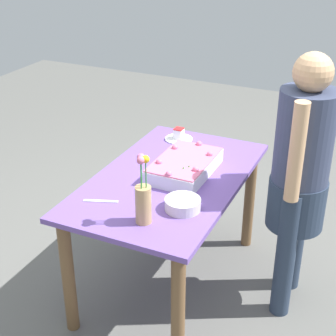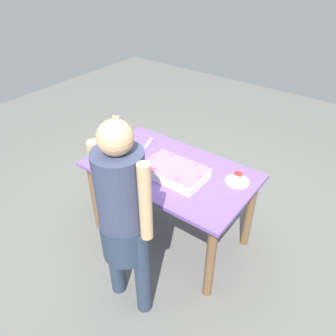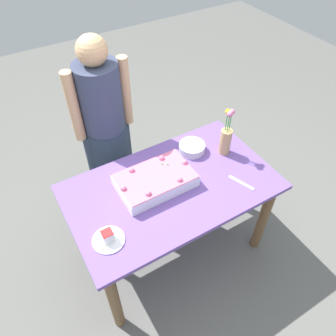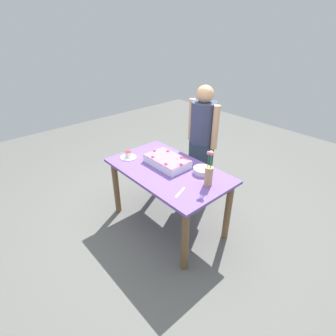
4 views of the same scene
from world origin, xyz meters
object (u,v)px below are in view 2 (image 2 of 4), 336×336
Objects in this scene: flower_vase at (118,141)px; person_standing at (123,214)px; cake_knife at (148,143)px; fruit_bowl at (125,165)px; serving_plate_with_slice at (238,179)px; sheet_cake at (175,171)px.

person_standing reaches higher than flower_vase.
flower_vase is 0.24× the size of person_standing.
flower_vase reaches higher than cake_knife.
person_standing is at bearing 132.49° from fruit_bowl.
person_standing is (0.35, 0.86, 0.09)m from serving_plate_with_slice.
serving_plate_with_slice is 0.93m from person_standing.
sheet_cake is at bearing 41.02° from cake_knife.
flower_vase is at bearing 14.21° from serving_plate_with_slice.
serving_plate_with_slice is 0.51× the size of flower_vase.
cake_knife is 1.06m from person_standing.
person_standing is (-0.55, 0.90, 0.11)m from cake_knife.
flower_vase is at bearing -35.45° from cake_knife.
cake_knife is (0.90, -0.04, -0.02)m from serving_plate_with_slice.
cake_knife is 0.51× the size of flower_vase.
fruit_bowl is (0.80, 0.37, 0.01)m from serving_plate_with_slice.
serving_plate_with_slice is at bearing 67.20° from cake_knife.
person_standing is at bearing 135.99° from flower_vase.
sheet_cake reaches higher than serving_plate_with_slice.
fruit_bowl is at bearing 146.30° from flower_vase.
cake_knife is at bearing -28.88° from sheet_cake.
sheet_cake is 2.62× the size of cake_knife.
person_standing is (-0.44, 0.49, 0.09)m from fruit_bowl.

